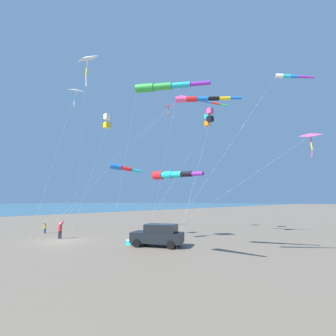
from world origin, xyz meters
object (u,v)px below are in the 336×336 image
at_px(kite_windsock_yellow_midlevel, 196,100).
at_px(kite_windsock_orange_high_right, 199,99).
at_px(parked_car, 158,235).
at_px(person_adult_flyer, 60,229).
at_px(kite_delta_green_low_center, 76,91).
at_px(kite_box_red_high_left, 107,121).
at_px(kite_windsock_long_streamer_right, 161,87).
at_px(kite_windsock_purple_drifting, 121,168).
at_px(person_child_green_jacket, 45,227).
at_px(cooler_box, 130,242).
at_px(kite_delta_small_distant, 168,107).
at_px(kite_windsock_striped_overhead, 170,175).
at_px(kite_delta_teal_far_right, 87,59).
at_px(kite_windsock_magenta_far_left, 289,77).
at_px(kite_box_white_trailing, 207,120).
at_px(kite_delta_checkered_midright, 310,136).
at_px(kite_box_rainbow_low_near, 210,115).

bearing_deg(kite_windsock_yellow_midlevel, kite_windsock_orange_high_right, 124.19).
bearing_deg(parked_car, person_adult_flyer, 16.98).
distance_m(person_adult_flyer, kite_delta_green_low_center, 14.21).
height_order(kite_box_red_high_left, kite_windsock_yellow_midlevel, kite_windsock_yellow_midlevel).
height_order(parked_car, kite_windsock_long_streamer_right, kite_windsock_long_streamer_right).
bearing_deg(kite_windsock_yellow_midlevel, kite_windsock_long_streamer_right, 109.03).
distance_m(person_adult_flyer, kite_windsock_purple_drifting, 14.07).
height_order(kite_windsock_purple_drifting, kite_windsock_orange_high_right, kite_windsock_orange_high_right).
height_order(person_child_green_jacket, kite_windsock_purple_drifting, kite_windsock_purple_drifting).
bearing_deg(kite_delta_green_low_center, kite_windsock_yellow_midlevel, -124.23).
distance_m(person_child_green_jacket, kite_box_red_high_left, 15.57).
distance_m(parked_car, cooler_box, 2.74).
distance_m(kite_windsock_orange_high_right, kite_delta_small_distant, 17.46).
distance_m(kite_windsock_yellow_midlevel, kite_windsock_orange_high_right, 12.37).
bearing_deg(kite_windsock_striped_overhead, kite_box_red_high_left, -3.95).
xyz_separation_m(parked_car, kite_windsock_yellow_midlevel, (0.83, -7.44, 14.55)).
height_order(parked_car, kite_delta_teal_far_right, kite_delta_teal_far_right).
height_order(parked_car, kite_windsock_yellow_midlevel, kite_windsock_yellow_midlevel).
distance_m(kite_windsock_long_streamer_right, kite_windsock_magenta_far_left, 13.35).
relative_size(kite_windsock_long_streamer_right, kite_box_white_trailing, 0.85).
height_order(person_child_green_jacket, kite_windsock_long_streamer_right, kite_windsock_long_streamer_right).
distance_m(parked_car, person_adult_flyer, 11.03).
distance_m(person_adult_flyer, kite_windsock_striped_overhead, 15.00).
relative_size(cooler_box, kite_windsock_purple_drifting, 0.06).
bearing_deg(person_child_green_jacket, kite_delta_teal_far_right, 170.10).
height_order(cooler_box, kite_box_white_trailing, kite_box_white_trailing).
height_order(parked_car, kite_box_red_high_left, kite_box_red_high_left).
distance_m(person_adult_flyer, kite_delta_teal_far_right, 16.93).
xyz_separation_m(kite_windsock_purple_drifting, kite_delta_small_distant, (-7.99, -1.24, 7.91)).
distance_m(person_child_green_jacket, kite_delta_checkered_midright, 29.58).
relative_size(kite_windsock_orange_high_right, kite_delta_small_distant, 0.65).
height_order(person_adult_flyer, kite_windsock_magenta_far_left, kite_windsock_magenta_far_left).
height_order(kite_windsock_striped_overhead, kite_delta_small_distant, kite_delta_small_distant).
distance_m(cooler_box, kite_delta_green_low_center, 16.08).
height_order(kite_box_rainbow_low_near, kite_windsock_magenta_far_left, kite_windsock_magenta_far_left).
bearing_deg(kite_box_white_trailing, kite_windsock_purple_drifting, 16.49).
relative_size(person_child_green_jacket, kite_box_rainbow_low_near, 0.09).
bearing_deg(cooler_box, kite_delta_teal_far_right, 47.78).
relative_size(kite_windsock_yellow_midlevel, kite_box_rainbow_low_near, 1.12).
xyz_separation_m(parked_car, kite_delta_small_distant, (6.57, -9.06, 15.64)).
relative_size(kite_box_rainbow_low_near, kite_box_white_trailing, 0.96).
bearing_deg(kite_windsock_long_streamer_right, kite_windsock_orange_high_right, -167.33).
height_order(cooler_box, kite_delta_small_distant, kite_delta_small_distant).
relative_size(parked_car, kite_box_red_high_left, 0.39).
height_order(kite_windsock_purple_drifting, kite_box_white_trailing, kite_box_white_trailing).
bearing_deg(kite_box_rainbow_low_near, kite_windsock_striped_overhead, 106.63).
distance_m(person_child_green_jacket, kite_windsock_striped_overhead, 20.25).
distance_m(kite_windsock_orange_high_right, kite_windsock_striped_overhead, 5.62).
xyz_separation_m(cooler_box, kite_windsock_yellow_midlevel, (-1.61, -8.42, 15.29)).
xyz_separation_m(cooler_box, person_child_green_jacket, (13.49, 1.36, 0.49)).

